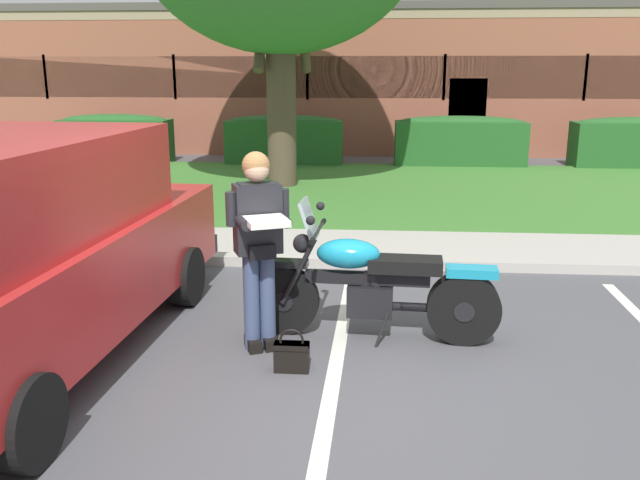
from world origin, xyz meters
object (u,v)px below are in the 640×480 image
at_px(hedge_left, 116,137).
at_px(hedge_center_right, 460,140).
at_px(rider_person, 259,236).
at_px(hedge_center_left, 285,139).
at_px(parked_suv_adjacent, 11,250).
at_px(handbag, 292,354).
at_px(brick_building, 321,78).
at_px(motorcycle, 382,286).

bearing_deg(hedge_left, hedge_center_right, 0.00).
distance_m(rider_person, hedge_left, 12.58).
bearing_deg(hedge_center_left, rider_person, -83.71).
distance_m(rider_person, parked_suv_adjacent, 1.97).
bearing_deg(handbag, hedge_left, 116.71).
bearing_deg(parked_suv_adjacent, handbag, -0.70).
bearing_deg(hedge_center_right, handbag, -103.28).
distance_m(rider_person, brick_building, 17.90).
relative_size(hedge_center_left, brick_building, 0.13).
xyz_separation_m(parked_suv_adjacent, hedge_center_left, (0.68, 11.68, -0.30)).
height_order(handbag, hedge_left, hedge_left).
bearing_deg(handbag, motorcycle, 45.58).
xyz_separation_m(motorcycle, parked_suv_adjacent, (-2.97, -0.71, 0.47)).
bearing_deg(parked_suv_adjacent, motorcycle, 13.38).
distance_m(motorcycle, rider_person, 1.20).
relative_size(motorcycle, brick_building, 0.10).
xyz_separation_m(rider_person, hedge_center_left, (-1.24, 11.28, -0.36)).
height_order(hedge_left, brick_building, brick_building).
relative_size(motorcycle, hedge_center_left, 0.78).
xyz_separation_m(hedge_center_left, hedge_center_right, (4.33, 0.00, 0.00)).
bearing_deg(hedge_center_left, parked_suv_adjacent, -93.35).
bearing_deg(handbag, brick_building, 93.62).
relative_size(parked_suv_adjacent, hedge_center_left, 1.71).
bearing_deg(hedge_center_right, motorcycle, -100.56).
relative_size(rider_person, handbag, 4.74).
distance_m(motorcycle, hedge_center_left, 11.21).
bearing_deg(handbag, rider_person, 126.75).
relative_size(rider_person, hedge_center_left, 0.59).
relative_size(hedge_left, brick_building, 0.13).
distance_m(parked_suv_adjacent, hedge_center_left, 11.70).
height_order(handbag, hedge_center_right, hedge_center_right).
distance_m(handbag, hedge_center_left, 11.82).
bearing_deg(brick_building, hedge_left, -125.76).
height_order(parked_suv_adjacent, hedge_left, parked_suv_adjacent).
distance_m(motorcycle, hedge_center_right, 11.16).
relative_size(rider_person, parked_suv_adjacent, 0.35).
bearing_deg(parked_suv_adjacent, hedge_center_right, 66.78).
height_order(motorcycle, hedge_center_right, motorcycle).
height_order(motorcycle, brick_building, brick_building).
bearing_deg(brick_building, hedge_center_left, -93.55).
height_order(motorcycle, parked_suv_adjacent, parked_suv_adjacent).
height_order(hedge_center_left, hedge_center_right, same).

